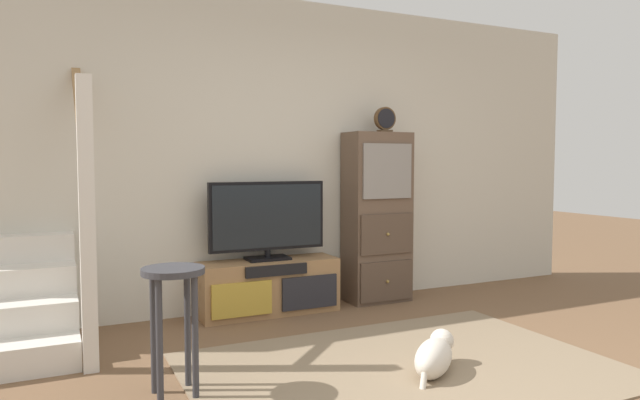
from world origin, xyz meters
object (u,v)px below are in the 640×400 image
Objects in this scene: bar_stool_near at (173,301)px; dog at (435,355)px; side_cabinet at (377,217)px; desk_clock at (385,120)px; television at (268,218)px; media_console at (269,287)px.

dog is at bearing -13.22° from bar_stool_near.
side_cabinet is 2.55m from bar_stool_near.
desk_clock is at bearing 67.77° from dog.
bar_stool_near is at bearing -126.83° from television.
media_console is 0.58m from television.
side_cabinet reaches higher than television.
side_cabinet is at bearing 69.87° from dog.
dog is (0.42, -1.76, -0.69)m from television.
dog is (0.42, -1.74, -0.11)m from media_console.
television reaches higher than media_console.
media_console is at bearing -90.00° from television.
television is 1.42m from desk_clock.
bar_stool_near reaches higher than media_console.
television is at bearing 178.54° from desk_clock.
television reaches higher than dog.
media_console is 1.77m from bar_stool_near.
desk_clock is 2.83m from bar_stool_near.
television is 1.06m from side_cabinet.
side_cabinet is at bearing -0.74° from television.
bar_stool_near is 1.58m from dog.
desk_clock is (0.07, -0.01, 0.89)m from side_cabinet.
desk_clock reaches higher than media_console.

